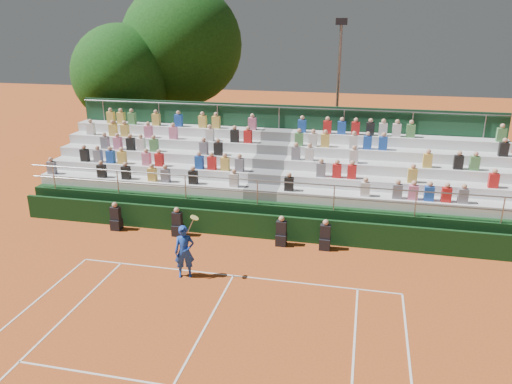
% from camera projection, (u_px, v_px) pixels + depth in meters
% --- Properties ---
extents(ground, '(90.00, 90.00, 0.00)m').
position_uv_depth(ground, '(233.00, 276.00, 16.77)').
color(ground, '#BD531F').
rests_on(ground, ground).
extents(courtside_wall, '(20.00, 0.15, 1.00)m').
position_uv_depth(courtside_wall, '(254.00, 226.00, 19.55)').
color(courtside_wall, black).
rests_on(courtside_wall, ground).
extents(line_officials, '(8.89, 0.40, 1.19)m').
position_uv_depth(line_officials, '(222.00, 228.00, 19.39)').
color(line_officials, black).
rests_on(line_officials, ground).
extents(grandstand, '(20.00, 5.20, 4.40)m').
position_uv_depth(grandstand, '(270.00, 186.00, 22.35)').
color(grandstand, black).
rests_on(grandstand, ground).
extents(tennis_player, '(0.91, 0.63, 2.22)m').
position_uv_depth(tennis_player, '(184.00, 252.00, 16.45)').
color(tennis_player, '#163DAA').
rests_on(tennis_player, ground).
extents(tree_west, '(5.53, 5.53, 8.00)m').
position_uv_depth(tree_west, '(122.00, 75.00, 27.99)').
color(tree_west, '#321D12').
rests_on(tree_west, ground).
extents(tree_east, '(7.05, 7.05, 10.27)m').
position_uv_depth(tree_east, '(182.00, 45.00, 29.33)').
color(tree_east, '#321D12').
rests_on(tree_east, ground).
extents(floodlight_mast, '(0.60, 0.25, 8.23)m').
position_uv_depth(floodlight_mast, '(338.00, 85.00, 27.09)').
color(floodlight_mast, gray).
rests_on(floodlight_mast, ground).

